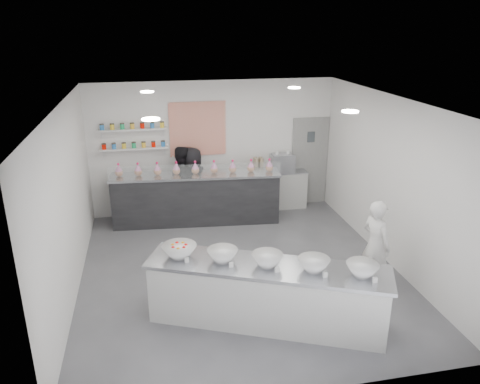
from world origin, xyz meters
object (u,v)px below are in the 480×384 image
Objects in this scene: prep_counter at (266,294)px; back_bar at (196,198)px; espresso_ledge at (281,190)px; staff_left at (181,183)px; espresso_machine at (282,163)px; staff_right at (193,183)px; woman_prep at (376,245)px.

prep_counter is 3.92m from back_bar.
espresso_ledge is 0.72× the size of staff_left.
back_bar is 6.79× the size of espresso_machine.
espresso_machine is at bearing 94.65° from prep_counter.
prep_counter is at bearing 74.74° from staff_right.
back_bar is at bearing 122.08° from prep_counter.
prep_counter is at bearing -76.43° from back_bar.
back_bar reaches higher than prep_counter.
espresso_ledge is (2.05, 0.45, -0.11)m from back_bar.
prep_counter is 2.09m from woman_prep.
back_bar is (-0.57, 3.88, 0.09)m from prep_counter.
staff_left reaches higher than woman_prep.
staff_left is 1.02× the size of staff_right.
espresso_ledge is 2.27× the size of espresso_machine.
back_bar is 0.48m from staff_left.
back_bar is at bearing 140.35° from staff_left.
espresso_machine is at bearing 161.29° from staff_right.
woman_prep is (0.51, -3.73, 0.32)m from espresso_ledge.
prep_counter is 4.62m from espresso_machine.
espresso_machine is 0.35× the size of woman_prep.
staff_right is (-2.59, 3.55, 0.04)m from woman_prep.
staff_left is at bearing -23.61° from staff_right.
woman_prep is 4.55m from staff_left.
staff_right is at bearing 102.88° from back_bar.
staff_right is (-2.08, -0.18, 0.37)m from espresso_ledge.
woman_prep is 0.92× the size of staff_left.
staff_right reaches higher than espresso_ledge.
back_bar is at bearing 19.17° from woman_prep.
espresso_ledge is at bearing 180.00° from espresso_machine.
prep_counter is 6.51× the size of espresso_machine.
back_bar is at bearing -167.70° from espresso_machine.
woman_prep is at bearing 40.55° from prep_counter.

